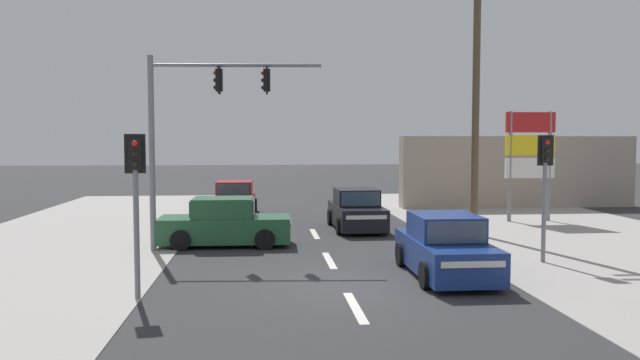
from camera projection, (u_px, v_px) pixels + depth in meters
ground_plane at (343, 285)px, 14.77m from camera, size 140.00×140.00×0.00m
lane_dash_near at (355, 307)px, 12.78m from camera, size 0.20×2.40×0.01m
lane_dash_mid at (329, 260)px, 17.75m from camera, size 0.20×2.40×0.01m
lane_dash_far at (315, 234)px, 22.72m from camera, size 0.20×2.40×0.01m
kerb_left_verge at (33, 259)px, 17.96m from camera, size 8.00×40.00×0.02m
utility_pole_midground_right at (476, 85)px, 22.13m from camera, size 1.80×0.26×10.27m
traffic_signal_mast at (194, 116)px, 19.06m from camera, size 5.28×0.55×6.00m
pedestal_signal_right_kerb at (545, 177)px, 17.23m from camera, size 0.44×0.29×3.56m
pedestal_signal_left_kerb at (136, 187)px, 13.31m from camera, size 0.44×0.30×3.56m
shopping_plaza_sign at (530, 150)px, 25.94m from camera, size 2.10×0.16×4.60m
shopfront_wall_far at (517, 172)px, 31.56m from camera, size 12.00×1.00×3.60m
sedan_receding_far at (356, 211)px, 23.89m from camera, size 1.93×4.26×1.56m
sedan_kerbside_parked at (445, 248)px, 15.70m from camera, size 1.91×4.25×1.56m
sedan_oncoming_near at (225, 224)px, 20.17m from camera, size 4.27×1.95×1.56m
sedan_oncoming_mid at (235, 200)px, 28.24m from camera, size 1.97×4.28×1.56m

